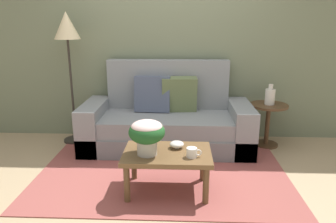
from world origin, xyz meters
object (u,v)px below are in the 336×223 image
object	(u,v)px
couch	(167,122)
coffee_mug	(192,152)
coffee_table	(167,158)
side_table	(268,117)
potted_plant	(147,133)
snack_bowl	(177,144)
table_vase	(270,96)
floor_lamp	(67,37)

from	to	relation	value
couch	coffee_mug	size ratio (longest dim) A/B	15.32
couch	coffee_table	bearing A→B (deg)	-87.16
side_table	potted_plant	distance (m)	1.94
couch	snack_bowl	xyz separation A→B (m)	(0.14, -1.05, 0.12)
couch	table_vase	xyz separation A→B (m)	(1.30, 0.08, 0.34)
side_table	floor_lamp	size ratio (longest dim) A/B	0.33
couch	table_vase	bearing A→B (deg)	3.32
table_vase	coffee_table	bearing A→B (deg)	-135.49
side_table	coffee_mug	size ratio (longest dim) A/B	4.05
coffee_mug	table_vase	bearing A→B (deg)	52.59
floor_lamp	potted_plant	bearing A→B (deg)	-49.92
side_table	coffee_table	bearing A→B (deg)	-135.39
potted_plant	table_vase	size ratio (longest dim) A/B	1.26
coffee_mug	table_vase	distance (m)	1.69
coffee_table	table_vase	distance (m)	1.78
potted_plant	floor_lamp	bearing A→B (deg)	130.08
coffee_table	floor_lamp	xyz separation A→B (m)	(-1.31, 1.28, 1.05)
coffee_table	potted_plant	bearing A→B (deg)	-160.80
couch	side_table	bearing A→B (deg)	3.52
coffee_table	coffee_mug	distance (m)	0.27
coffee_table	potted_plant	xyz separation A→B (m)	(-0.18, -0.06, 0.27)
coffee_table	side_table	bearing A→B (deg)	44.61
couch	side_table	size ratio (longest dim) A/B	3.78
floor_lamp	side_table	bearing A→B (deg)	-1.09
couch	side_table	world-z (taller)	couch
side_table	snack_bowl	xyz separation A→B (m)	(-1.16, -1.13, 0.06)
coffee_table	table_vase	world-z (taller)	table_vase
coffee_table	table_vase	xyz separation A→B (m)	(1.25, 1.23, 0.32)
potted_plant	table_vase	distance (m)	1.93
side_table	potted_plant	world-z (taller)	potted_plant
coffee_table	coffee_mug	xyz separation A→B (m)	(0.23, -0.11, 0.10)
potted_plant	coffee_mug	distance (m)	0.44
floor_lamp	potted_plant	world-z (taller)	floor_lamp
coffee_table	floor_lamp	bearing A→B (deg)	135.71
floor_lamp	coffee_table	bearing A→B (deg)	-44.29
side_table	coffee_mug	bearing A→B (deg)	-127.32
side_table	floor_lamp	world-z (taller)	floor_lamp
coffee_mug	side_table	bearing A→B (deg)	52.68
couch	floor_lamp	bearing A→B (deg)	174.14
snack_bowl	table_vase	distance (m)	1.63
coffee_table	floor_lamp	size ratio (longest dim) A/B	0.48
coffee_mug	table_vase	size ratio (longest dim) A/B	0.52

